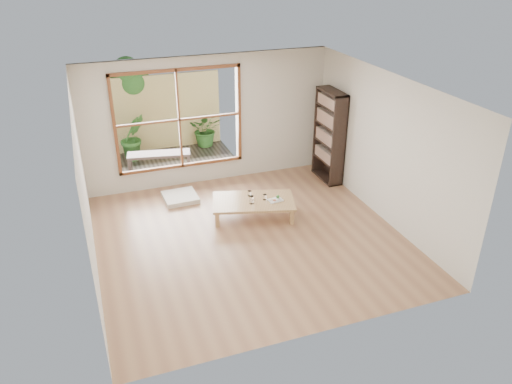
% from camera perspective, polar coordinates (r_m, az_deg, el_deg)
% --- Properties ---
extents(ground, '(5.00, 5.00, 0.00)m').
position_cam_1_polar(ground, '(8.53, -0.79, -5.17)').
color(ground, '#A67A53').
rests_on(ground, ground).
extents(low_table, '(1.63, 1.19, 0.32)m').
position_cam_1_polar(low_table, '(9.03, -0.29, -1.17)').
color(low_table, tan).
rests_on(low_table, ground).
extents(floor_cushion, '(0.65, 0.65, 0.09)m').
position_cam_1_polar(floor_cushion, '(9.84, -8.65, -0.59)').
color(floor_cushion, beige).
rests_on(floor_cushion, ground).
extents(bookshelf, '(0.30, 0.85, 1.90)m').
position_cam_1_polar(bookshelf, '(10.37, 8.38, 6.34)').
color(bookshelf, black).
rests_on(bookshelf, ground).
extents(glass_tall, '(0.08, 0.08, 0.15)m').
position_cam_1_polar(glass_tall, '(8.88, -0.51, -0.90)').
color(glass_tall, silver).
rests_on(glass_tall, low_table).
extents(glass_mid, '(0.07, 0.07, 0.10)m').
position_cam_1_polar(glass_mid, '(9.02, 1.01, -0.58)').
color(glass_mid, silver).
rests_on(glass_mid, low_table).
extents(glass_short, '(0.07, 0.07, 0.09)m').
position_cam_1_polar(glass_short, '(9.17, -0.75, -0.15)').
color(glass_short, silver).
rests_on(glass_short, low_table).
extents(glass_small, '(0.06, 0.06, 0.07)m').
position_cam_1_polar(glass_small, '(9.02, -0.51, -0.69)').
color(glass_small, silver).
rests_on(glass_small, low_table).
extents(food_tray, '(0.27, 0.21, 0.08)m').
position_cam_1_polar(food_tray, '(9.02, 2.27, -0.84)').
color(food_tray, white).
rests_on(food_tray, low_table).
extents(deck, '(2.80, 2.00, 0.05)m').
position_cam_1_polar(deck, '(11.48, -9.47, 3.21)').
color(deck, '#383229').
rests_on(deck, ground).
extents(garden_bench, '(1.38, 0.63, 0.42)m').
position_cam_1_polar(garden_bench, '(10.96, -11.03, 4.10)').
color(garden_bench, black).
rests_on(garden_bench, deck).
extents(bamboo_fence, '(2.80, 0.06, 1.80)m').
position_cam_1_polar(bamboo_fence, '(12.10, -10.73, 8.89)').
color(bamboo_fence, tan).
rests_on(bamboo_fence, ground).
extents(shrub_right, '(0.90, 0.83, 0.85)m').
position_cam_1_polar(shrub_right, '(12.23, -5.74, 7.18)').
color(shrub_right, '#295A21').
rests_on(shrub_right, deck).
extents(shrub_left, '(0.69, 0.61, 1.06)m').
position_cam_1_polar(shrub_left, '(11.66, -13.86, 6.10)').
color(shrub_left, '#295A21').
rests_on(shrub_left, deck).
extents(garden_tree, '(1.04, 0.85, 2.22)m').
position_cam_1_polar(garden_tree, '(12.12, -14.50, 12.11)').
color(garden_tree, '#4C3D2D').
rests_on(garden_tree, ground).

